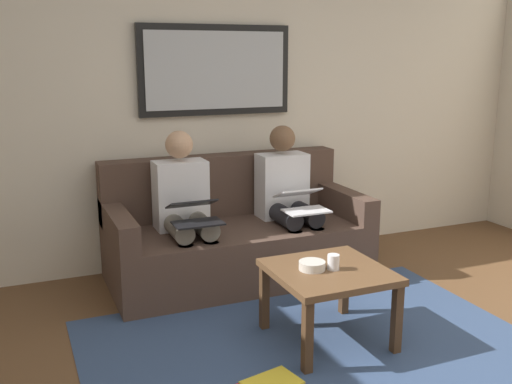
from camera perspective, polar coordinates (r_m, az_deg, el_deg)
wall_rear at (r=4.78m, az=-4.24°, el=8.72°), size 6.00×0.12×2.60m
area_rug at (r=3.57m, az=5.48°, el=-14.69°), size 2.60×1.80×0.01m
couch at (r=4.52m, az=-2.06°, el=-4.29°), size 1.92×0.90×0.90m
framed_mirror at (r=4.68m, az=-3.91°, el=11.70°), size 1.23×0.05×0.69m
coffee_table at (r=3.51m, az=7.05°, el=-8.37°), size 0.65×0.65×0.45m
cup at (r=3.46m, az=7.51°, el=-6.75°), size 0.07×0.07×0.09m
bowl at (r=3.45m, az=5.45°, el=-7.11°), size 0.15×0.15×0.05m
person_left at (r=4.54m, az=3.06°, el=-0.35°), size 0.38×0.58×1.14m
laptop_white at (r=4.33m, az=4.44°, el=-0.83°), size 0.32×0.35×0.15m
person_right at (r=4.25m, az=-6.93°, el=-1.35°), size 0.38×0.58×1.14m
laptop_black at (r=4.02m, az=-5.98°, el=-1.96°), size 0.33×0.34×0.15m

